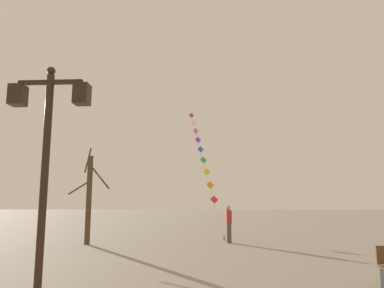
{
  "coord_description": "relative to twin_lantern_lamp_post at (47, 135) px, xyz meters",
  "views": [
    {
      "loc": [
        0.04,
        -0.07,
        1.83
      ],
      "look_at": [
        -1.08,
        19.82,
        5.03
      ],
      "focal_mm": 34.28,
      "sensor_mm": 36.0,
      "label": 1
    }
  ],
  "objects": [
    {
      "name": "ground_plane",
      "position": [
        3.06,
        13.47,
        -3.09
      ],
      "size": [
        160.0,
        160.0,
        0.0
      ],
      "primitive_type": "plane",
      "color": "gray"
    },
    {
      "name": "twin_lantern_lamp_post",
      "position": [
        0.0,
        0.0,
        0.0
      ],
      "size": [
        1.54,
        0.28,
        4.43
      ],
      "color": "black",
      "rests_on": "ground_plane"
    },
    {
      "name": "kite_train",
      "position": [
        2.4,
        18.13,
        1.94
      ],
      "size": [
        2.51,
        11.12,
        9.25
      ],
      "color": "brown",
      "rests_on": "ground_plane"
    },
    {
      "name": "kite_flyer",
      "position": [
        3.81,
        10.86,
        -2.18
      ],
      "size": [
        0.31,
        0.62,
        1.71
      ],
      "rotation": [
        0.0,
        0.0,
        1.76
      ],
      "color": "brown",
      "rests_on": "ground_plane"
    },
    {
      "name": "bare_tree",
      "position": [
        -2.5,
        9.85,
        -1.02
      ],
      "size": [
        1.84,
        0.87,
        4.34
      ],
      "color": "#4C3826",
      "rests_on": "ground_plane"
    }
  ]
}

